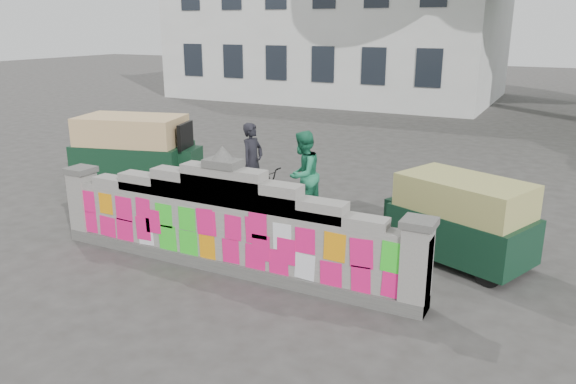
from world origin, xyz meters
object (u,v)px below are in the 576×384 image
object	(u,v)px
cyclist_bike	(253,189)
cyclist_rider	(253,174)
rickshaw_left	(136,150)
rickshaw_right	(459,218)
pedestrian	(303,175)

from	to	relation	value
cyclist_bike	cyclist_rider	xyz separation A→B (m)	(0.00, 0.00, 0.33)
rickshaw_left	rickshaw_right	xyz separation A→B (m)	(7.74, -1.07, -0.14)
cyclist_bike	rickshaw_right	world-z (taller)	rickshaw_right
cyclist_rider	rickshaw_left	world-z (taller)	rickshaw_left
cyclist_bike	rickshaw_left	size ratio (longest dim) A/B	0.57
cyclist_rider	pedestrian	size ratio (longest dim) A/B	0.92
cyclist_bike	cyclist_rider	bearing A→B (deg)	0.00
rickshaw_right	pedestrian	bearing A→B (deg)	7.52
pedestrian	rickshaw_left	bearing A→B (deg)	-89.67
cyclist_rider	rickshaw_left	size ratio (longest dim) A/B	0.51
cyclist_bike	rickshaw_left	xyz separation A→B (m)	(-3.46, 0.40, 0.40)
cyclist_rider	pedestrian	distance (m)	1.08
cyclist_bike	pedestrian	world-z (taller)	pedestrian
cyclist_rider	rickshaw_right	size ratio (longest dim) A/B	0.62
rickshaw_right	rickshaw_left	bearing A→B (deg)	14.11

